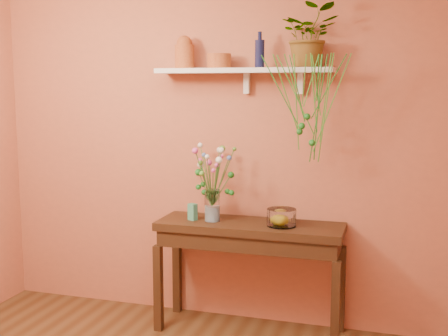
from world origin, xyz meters
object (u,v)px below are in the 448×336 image
at_px(sideboard, 250,239).
at_px(bouquet, 212,169).
at_px(terracotta_jug, 184,53).
at_px(blue_bottle, 260,53).
at_px(spider_plant, 310,36).
at_px(glass_vase, 212,208).
at_px(glass_bowl, 281,218).

xyz_separation_m(sideboard, bouquet, (-0.28, -0.02, 0.51)).
bearing_deg(terracotta_jug, bouquet, -27.59).
xyz_separation_m(terracotta_jug, blue_bottle, (0.58, -0.02, -0.01)).
height_order(terracotta_jug, blue_bottle, blue_bottle).
distance_m(blue_bottle, spider_plant, 0.37).
relative_size(sideboard, terracotta_jug, 5.62).
height_order(spider_plant, glass_vase, spider_plant).
bearing_deg(spider_plant, terracotta_jug, 178.79).
height_order(sideboard, glass_bowl, glass_bowl).
distance_m(sideboard, terracotta_jug, 1.46).
xyz_separation_m(sideboard, glass_vase, (-0.28, -0.02, 0.22)).
bearing_deg(glass_vase, blue_bottle, 19.50).
height_order(sideboard, glass_vase, glass_vase).
height_order(terracotta_jug, glass_bowl, terracotta_jug).
bearing_deg(glass_vase, terracotta_jug, 152.08).
bearing_deg(bouquet, sideboard, 3.92).
bearing_deg(terracotta_jug, glass_vase, -27.92).
distance_m(terracotta_jug, blue_bottle, 0.58).
bearing_deg(sideboard, glass_vase, -175.42).
xyz_separation_m(terracotta_jug, bouquet, (0.26, -0.13, -0.84)).
height_order(sideboard, blue_bottle, blue_bottle).
bearing_deg(blue_bottle, glass_vase, -160.50).
xyz_separation_m(glass_vase, bouquet, (-0.00, 0.00, 0.29)).
xyz_separation_m(terracotta_jug, spider_plant, (0.93, -0.02, 0.10)).
bearing_deg(terracotta_jug, blue_bottle, -2.33).
relative_size(bouquet, glass_bowl, 2.17).
relative_size(sideboard, glass_bowl, 6.55).
relative_size(spider_plant, glass_vase, 1.83).
bearing_deg(sideboard, bouquet, -176.08).
bearing_deg(bouquet, terracotta_jug, 152.41).
height_order(blue_bottle, spider_plant, spider_plant).
relative_size(blue_bottle, bouquet, 0.56).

